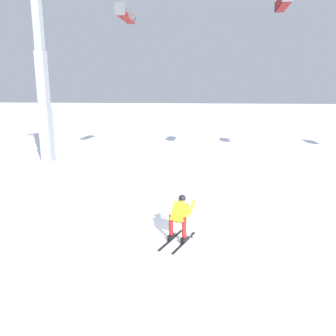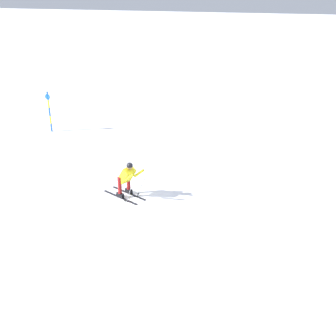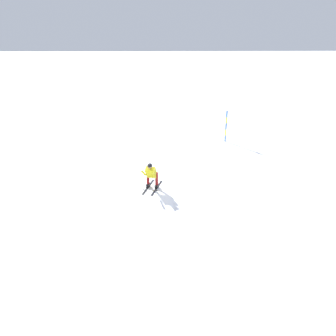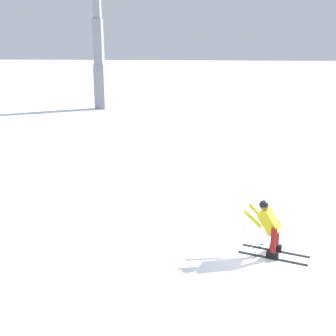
% 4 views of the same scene
% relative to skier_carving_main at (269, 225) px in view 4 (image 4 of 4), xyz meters
% --- Properties ---
extents(ground_plane, '(260.00, 260.00, 0.00)m').
position_rel_skier_carving_main_xyz_m(ground_plane, '(0.24, 0.18, -0.75)').
color(ground_plane, white).
extents(skier_carving_main, '(1.05, 1.69, 1.45)m').
position_rel_skier_carving_main_xyz_m(skier_carving_main, '(0.00, 0.00, 0.00)').
color(skier_carving_main, black).
rests_on(skier_carving_main, ground_plane).
extents(lift_tower_far, '(0.80, 2.55, 10.55)m').
position_rel_skier_carving_main_xyz_m(lift_tower_far, '(22.83, 10.33, 3.61)').
color(lift_tower_far, gray).
rests_on(lift_tower_far, ground_plane).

